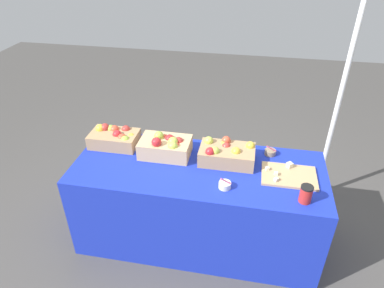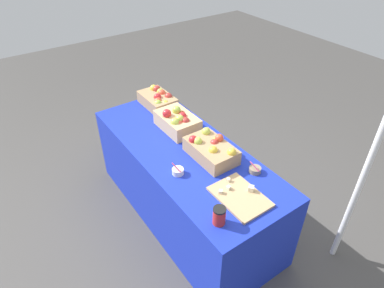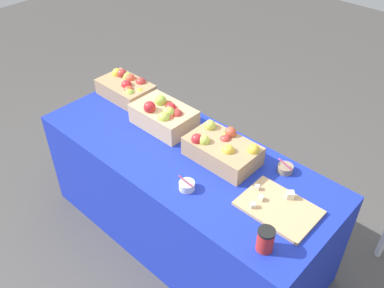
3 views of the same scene
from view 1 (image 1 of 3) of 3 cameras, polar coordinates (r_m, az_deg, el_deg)
name	(u,v)px [view 1 (image 1 of 3)]	position (r m, az deg, el deg)	size (l,w,h in m)	color
ground_plane	(198,235)	(3.10, 0.92, -14.84)	(10.00, 10.00, 0.00)	#474442
table	(198,203)	(2.84, 0.98, -9.78)	(1.90, 0.76, 0.74)	#192DB7
apple_crate_left	(115,137)	(2.89, -12.61, 1.08)	(0.39, 0.24, 0.16)	tan
apple_crate_middle	(166,146)	(2.70, -4.33, -0.35)	(0.39, 0.26, 0.19)	tan
apple_crate_right	(227,153)	(2.64, 5.73, -1.56)	(0.42, 0.25, 0.17)	tan
cutting_board_front	(289,175)	(2.60, 15.68, -5.01)	(0.39, 0.27, 0.06)	tan
sample_bowl_near	(225,185)	(2.41, 5.45, -6.76)	(0.09, 0.09, 0.10)	silver
sample_bowl_mid	(270,152)	(2.79, 12.80, -1.32)	(0.09, 0.09, 0.10)	gray
coffee_cup	(306,194)	(2.38, 18.31, -7.86)	(0.08, 0.08, 0.12)	red
tent_pole	(337,108)	(3.19, 22.90, 5.58)	(0.04, 0.04, 1.94)	white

